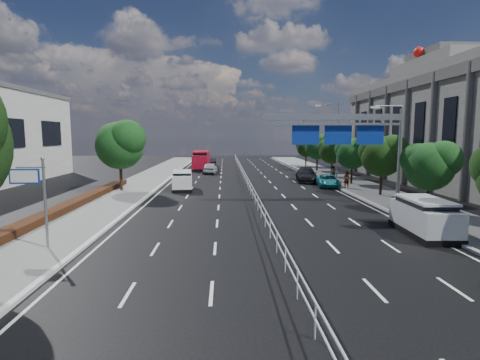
{
  "coord_description": "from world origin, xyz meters",
  "views": [
    {
      "loc": [
        -2.33,
        -17.11,
        5.3
      ],
      "look_at": [
        -1.34,
        6.94,
        2.4
      ],
      "focal_mm": 28.0,
      "sensor_mm": 36.0,
      "label": 1
    }
  ],
  "objects": [
    {
      "name": "far_tree_d",
      "position": [
        11.25,
        14.48,
        3.69
      ],
      "size": [
        3.85,
        3.59,
        5.34
      ],
      "color": "black",
      "rests_on": "ground"
    },
    {
      "name": "pedestrian_b",
      "position": [
        9.87,
        24.42,
        1.0
      ],
      "size": [
        0.91,
        0.75,
        1.72
      ],
      "primitive_type": "imported",
      "rotation": [
        0.0,
        0.0,
        3.01
      ],
      "color": "gray",
      "rests_on": "sidewalk_far"
    },
    {
      "name": "kerb_near",
      "position": [
        -9.0,
        0.0,
        0.07
      ],
      "size": [
        0.25,
        140.0,
        0.15
      ],
      "primitive_type": "cube",
      "color": "silver",
      "rests_on": "ground"
    },
    {
      "name": "parked_car_teal",
      "position": [
        8.3,
        20.66,
        0.63
      ],
      "size": [
        2.66,
        4.74,
        1.25
      ],
      "primitive_type": "imported",
      "rotation": [
        0.0,
        0.0,
        -0.13
      ],
      "color": "teal",
      "rests_on": "ground"
    },
    {
      "name": "civic_hall",
      "position": [
        23.72,
        22.0,
        6.27
      ],
      "size": [
        14.4,
        36.0,
        14.35
      ],
      "color": "slate",
      "rests_on": "ground"
    },
    {
      "name": "streetlight_far",
      "position": [
        10.5,
        26.0,
        5.21
      ],
      "size": [
        2.78,
        2.4,
        9.0
      ],
      "color": "gray",
      "rests_on": "ground"
    },
    {
      "name": "median_fence",
      "position": [
        0.0,
        22.5,
        0.53
      ],
      "size": [
        0.05,
        85.0,
        1.02
      ],
      "color": "silver",
      "rests_on": "ground"
    },
    {
      "name": "far_tree_g",
      "position": [
        11.25,
        36.98,
        3.75
      ],
      "size": [
        3.96,
        3.69,
        5.45
      ],
      "color": "black",
      "rests_on": "ground"
    },
    {
      "name": "far_tree_f",
      "position": [
        11.24,
        29.48,
        3.49
      ],
      "size": [
        3.52,
        3.28,
        5.02
      ],
      "color": "black",
      "rests_on": "ground"
    },
    {
      "name": "overhead_gantry",
      "position": [
        6.74,
        10.05,
        5.61
      ],
      "size": [
        10.24,
        0.38,
        7.45
      ],
      "color": "gray",
      "rests_on": "ground"
    },
    {
      "name": "far_tree_h",
      "position": [
        11.24,
        44.48,
        3.42
      ],
      "size": [
        3.41,
        3.18,
        4.91
      ],
      "color": "black",
      "rests_on": "ground"
    },
    {
      "name": "red_bus",
      "position": [
        -5.89,
        41.07,
        1.49
      ],
      "size": [
        2.38,
        9.59,
        2.86
      ],
      "rotation": [
        0.0,
        0.0,
        -0.01
      ],
      "color": "black",
      "rests_on": "ground"
    },
    {
      "name": "near_car_dark",
      "position": [
        -4.58,
        47.02,
        0.68
      ],
      "size": [
        1.76,
        4.21,
        1.35
      ],
      "primitive_type": "imported",
      "rotation": [
        0.0,
        0.0,
        3.22
      ],
      "color": "black",
      "rests_on": "ground"
    },
    {
      "name": "pedestrian_a",
      "position": [
        9.6,
        18.77,
        0.98
      ],
      "size": [
        0.67,
        0.49,
        1.68
      ],
      "primitive_type": "imported",
      "rotation": [
        0.0,
        0.0,
        3.29
      ],
      "color": "gray",
      "rests_on": "sidewalk_far"
    },
    {
      "name": "white_minivan",
      "position": [
        -6.44,
        19.06,
        0.91
      ],
      "size": [
        2.25,
        4.44,
        1.86
      ],
      "rotation": [
        0.0,
        0.0,
        0.1
      ],
      "color": "black",
      "rests_on": "ground"
    },
    {
      "name": "near_tree_back",
      "position": [
        -11.94,
        17.97,
        4.61
      ],
      "size": [
        4.84,
        4.51,
        6.69
      ],
      "color": "black",
      "rests_on": "ground"
    },
    {
      "name": "far_tree_c",
      "position": [
        11.24,
        6.98,
        3.43
      ],
      "size": [
        3.52,
        3.28,
        4.94
      ],
      "color": "black",
      "rests_on": "ground"
    },
    {
      "name": "parked_car_dark",
      "position": [
        7.01,
        24.97,
        0.78
      ],
      "size": [
        2.77,
        5.59,
        1.56
      ],
      "primitive_type": "imported",
      "rotation": [
        0.0,
        0.0,
        -0.11
      ],
      "color": "black",
      "rests_on": "ground"
    },
    {
      "name": "silver_minivan",
      "position": [
        8.3,
        2.0,
        0.96
      ],
      "size": [
        2.21,
        4.78,
        1.95
      ],
      "rotation": [
        0.0,
        0.0,
        -0.05
      ],
      "color": "black",
      "rests_on": "ground"
    },
    {
      "name": "sidewalk_near",
      "position": [
        -11.5,
        0.0,
        0.07
      ],
      "size": [
        5.0,
        140.0,
        0.14
      ],
      "primitive_type": "cube",
      "color": "slate",
      "rests_on": "ground"
    },
    {
      "name": "ground",
      "position": [
        0.0,
        0.0,
        0.0
      ],
      "size": [
        160.0,
        160.0,
        0.0
      ],
      "primitive_type": "plane",
      "color": "black",
      "rests_on": "ground"
    },
    {
      "name": "far_tree_e",
      "position": [
        11.25,
        21.98,
        3.56
      ],
      "size": [
        3.63,
        3.38,
        5.13
      ],
      "color": "black",
      "rests_on": "ground"
    },
    {
      "name": "kerb_far",
      "position": [
        9.0,
        0.0,
        0.07
      ],
      "size": [
        0.25,
        140.0,
        0.15
      ],
      "primitive_type": "cube",
      "color": "silver",
      "rests_on": "ground"
    },
    {
      "name": "near_car_silver",
      "position": [
        -4.32,
        34.79,
        0.75
      ],
      "size": [
        2.05,
        4.52,
        1.5
      ],
      "primitive_type": "imported",
      "rotation": [
        0.0,
        0.0,
        3.08
      ],
      "color": "#A7AAAE",
      "rests_on": "ground"
    },
    {
      "name": "toilet_sign",
      "position": [
        -10.95,
        0.0,
        2.94
      ],
      "size": [
        1.62,
        0.18,
        4.34
      ],
      "color": "gray",
      "rests_on": "ground"
    },
    {
      "name": "hedge_near",
      "position": [
        -13.3,
        5.0,
        0.36
      ],
      "size": [
        1.0,
        36.0,
        0.44
      ],
      "primitive_type": "cube",
      "color": "black",
      "rests_on": "sidewalk_near"
    }
  ]
}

